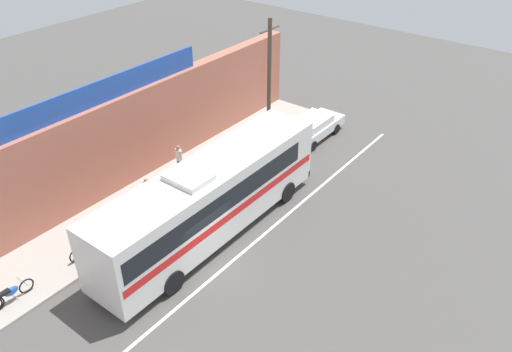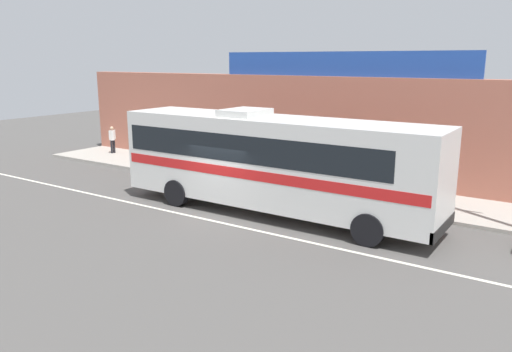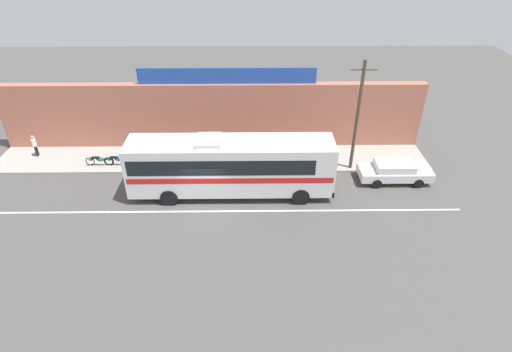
{
  "view_description": "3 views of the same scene",
  "coord_description": "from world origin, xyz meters",
  "px_view_note": "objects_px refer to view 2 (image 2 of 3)",
  "views": [
    {
      "loc": [
        -11.53,
        -11.47,
        14.77
      ],
      "look_at": [
        4.94,
        1.22,
        1.31
      ],
      "focal_mm": 35.86,
      "sensor_mm": 36.0,
      "label": 1
    },
    {
      "loc": [
        10.89,
        -14.02,
        5.56
      ],
      "look_at": [
        0.65,
        1.37,
        1.25
      ],
      "focal_mm": 35.28,
      "sensor_mm": 36.0,
      "label": 2
    },
    {
      "loc": [
        2.82,
        -19.91,
        14.57
      ],
      "look_at": [
        3.06,
        0.73,
        1.45
      ],
      "focal_mm": 28.81,
      "sensor_mm": 36.0,
      "label": 3
    }
  ],
  "objects_px": {
    "intercity_bus": "(271,158)",
    "motorcycle_red": "(173,161)",
    "motorcycle_blue": "(228,169)",
    "pedestrian_by_curb": "(112,138)",
    "motorcycle_purple": "(155,158)",
    "pedestrian_near_shop": "(307,166)",
    "pedestrian_far_left": "(386,170)"
  },
  "relations": [
    {
      "from": "motorcycle_purple",
      "to": "pedestrian_near_shop",
      "type": "height_order",
      "value": "pedestrian_near_shop"
    },
    {
      "from": "motorcycle_purple",
      "to": "pedestrian_by_curb",
      "type": "relative_size",
      "value": 1.22
    },
    {
      "from": "pedestrian_near_shop",
      "to": "pedestrian_far_left",
      "type": "height_order",
      "value": "pedestrian_near_shop"
    },
    {
      "from": "motorcycle_blue",
      "to": "pedestrian_far_left",
      "type": "relative_size",
      "value": 1.11
    },
    {
      "from": "motorcycle_purple",
      "to": "pedestrian_far_left",
      "type": "height_order",
      "value": "pedestrian_far_left"
    },
    {
      "from": "intercity_bus",
      "to": "pedestrian_near_shop",
      "type": "xyz_separation_m",
      "value": [
        -0.42,
        3.58,
        -0.94
      ]
    },
    {
      "from": "pedestrian_far_left",
      "to": "motorcycle_purple",
      "type": "bearing_deg",
      "value": -173.07
    },
    {
      "from": "pedestrian_near_shop",
      "to": "pedestrian_by_curb",
      "type": "xyz_separation_m",
      "value": [
        -13.46,
        1.02,
        -0.07
      ]
    },
    {
      "from": "intercity_bus",
      "to": "motorcycle_purple",
      "type": "xyz_separation_m",
      "value": [
        -9.04,
        3.19,
        -1.5
      ]
    },
    {
      "from": "motorcycle_purple",
      "to": "motorcycle_red",
      "type": "distance_m",
      "value": 1.23
    },
    {
      "from": "intercity_bus",
      "to": "motorcycle_red",
      "type": "height_order",
      "value": "intercity_bus"
    },
    {
      "from": "motorcycle_blue",
      "to": "pedestrian_far_left",
      "type": "bearing_deg",
      "value": 11.67
    },
    {
      "from": "motorcycle_red",
      "to": "pedestrian_near_shop",
      "type": "bearing_deg",
      "value": 2.9
    },
    {
      "from": "motorcycle_red",
      "to": "intercity_bus",
      "type": "bearing_deg",
      "value": -22.35
    },
    {
      "from": "motorcycle_blue",
      "to": "pedestrian_far_left",
      "type": "height_order",
      "value": "pedestrian_far_left"
    },
    {
      "from": "motorcycle_blue",
      "to": "intercity_bus",
      "type": "bearing_deg",
      "value": -36.48
    },
    {
      "from": "motorcycle_purple",
      "to": "pedestrian_far_left",
      "type": "distance_m",
      "value": 11.82
    },
    {
      "from": "motorcycle_purple",
      "to": "motorcycle_blue",
      "type": "xyz_separation_m",
      "value": [
        4.74,
        -0.02,
        0.0
      ]
    },
    {
      "from": "motorcycle_purple",
      "to": "pedestrian_near_shop",
      "type": "relative_size",
      "value": 1.14
    },
    {
      "from": "intercity_bus",
      "to": "pedestrian_by_curb",
      "type": "relative_size",
      "value": 7.7
    },
    {
      "from": "motorcycle_red",
      "to": "motorcycle_blue",
      "type": "bearing_deg",
      "value": -0.52
    },
    {
      "from": "motorcycle_blue",
      "to": "pedestrian_near_shop",
      "type": "relative_size",
      "value": 1.1
    },
    {
      "from": "motorcycle_blue",
      "to": "pedestrian_by_curb",
      "type": "xyz_separation_m",
      "value": [
        -9.58,
        1.43,
        0.49
      ]
    },
    {
      "from": "intercity_bus",
      "to": "pedestrian_far_left",
      "type": "relative_size",
      "value": 7.33
    },
    {
      "from": "motorcycle_purple",
      "to": "intercity_bus",
      "type": "bearing_deg",
      "value": -19.46
    },
    {
      "from": "intercity_bus",
      "to": "pedestrian_by_curb",
      "type": "bearing_deg",
      "value": 161.64
    },
    {
      "from": "intercity_bus",
      "to": "motorcycle_red",
      "type": "xyz_separation_m",
      "value": [
        -7.81,
        3.21,
        -1.5
      ]
    },
    {
      "from": "pedestrian_by_curb",
      "to": "pedestrian_far_left",
      "type": "bearing_deg",
      "value": 0.05
    },
    {
      "from": "intercity_bus",
      "to": "pedestrian_by_curb",
      "type": "distance_m",
      "value": 14.66
    },
    {
      "from": "motorcycle_purple",
      "to": "motorcycle_blue",
      "type": "bearing_deg",
      "value": -0.19
    },
    {
      "from": "intercity_bus",
      "to": "motorcycle_red",
      "type": "distance_m",
      "value": 8.57
    },
    {
      "from": "pedestrian_near_shop",
      "to": "pedestrian_by_curb",
      "type": "relative_size",
      "value": 1.07
    }
  ]
}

